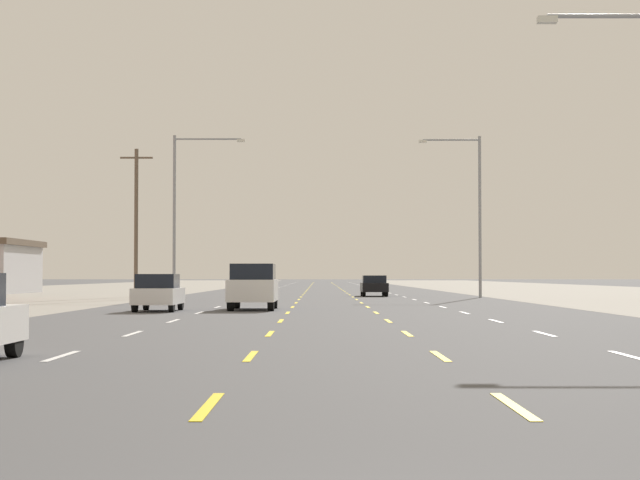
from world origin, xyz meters
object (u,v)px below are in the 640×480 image
(sedan_inner_right_midfar, at_px, (372,285))
(suv_inner_left_mid, at_px, (251,286))
(hatchback_far_left_near, at_px, (156,292))
(streetlight_right_row_1, at_px, (472,205))
(streetlight_left_row_1, at_px, (179,203))

(sedan_inner_right_midfar, bearing_deg, suv_inner_left_mid, -103.00)
(hatchback_far_left_near, distance_m, suv_inner_left_mid, 4.26)
(sedan_inner_right_midfar, xyz_separation_m, streetlight_right_row_1, (6.43, -4.37, 5.40))
(hatchback_far_left_near, bearing_deg, sedan_inner_right_midfar, 71.18)
(streetlight_right_row_1, bearing_deg, streetlight_left_row_1, -180.00)
(hatchback_far_left_near, bearing_deg, suv_inner_left_mid, 26.17)
(streetlight_left_row_1, bearing_deg, suv_inner_left_mid, -75.60)
(suv_inner_left_mid, relative_size, sedan_inner_right_midfar, 1.09)
(suv_inner_left_mid, height_order, streetlight_right_row_1, streetlight_right_row_1)
(hatchback_far_left_near, relative_size, streetlight_right_row_1, 0.36)
(hatchback_far_left_near, distance_m, sedan_inner_right_midfar, 32.58)
(streetlight_left_row_1, xyz_separation_m, streetlight_right_row_1, (19.44, 0.00, -0.11))
(suv_inner_left_mid, height_order, sedan_inner_right_midfar, suv_inner_left_mid)
(suv_inner_left_mid, height_order, streetlight_left_row_1, streetlight_left_row_1)
(suv_inner_left_mid, relative_size, streetlight_left_row_1, 0.45)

